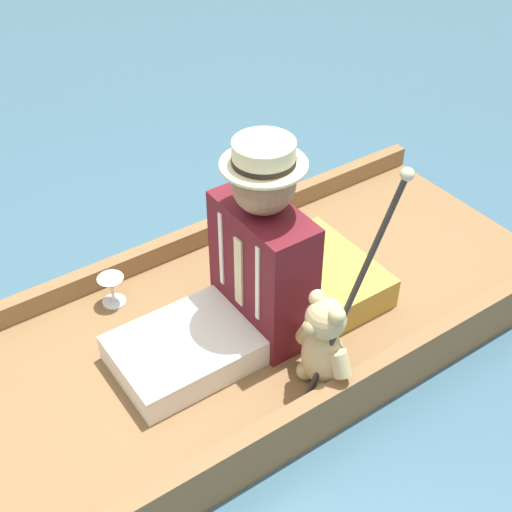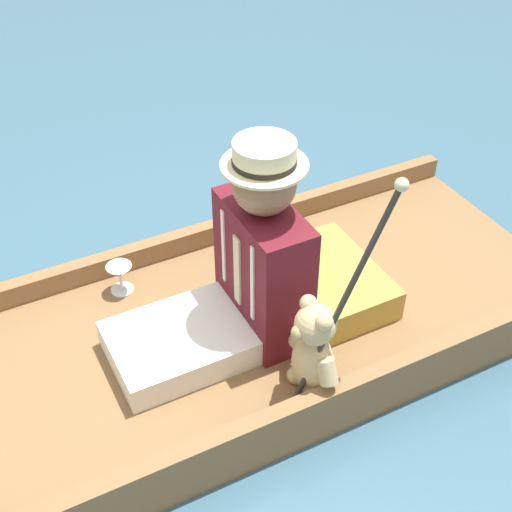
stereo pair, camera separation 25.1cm
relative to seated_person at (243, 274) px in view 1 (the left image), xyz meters
name	(u,v)px [view 1 (the left image)]	position (x,y,z in m)	size (l,w,h in m)	color
ground_plane	(216,357)	(0.05, 0.10, -0.42)	(16.00, 16.00, 0.00)	#385B70
punt_boat	(216,345)	(0.05, 0.10, -0.35)	(1.09, 2.87, 0.22)	brown
seat_cushion	(322,276)	(0.03, -0.40, -0.23)	(0.51, 0.36, 0.13)	#B7933D
seated_person	(243,274)	(0.00, 0.00, 0.00)	(0.42, 0.74, 0.80)	white
teddy_bear	(323,345)	(-0.35, -0.09, -0.11)	(0.27, 0.16, 0.39)	tan
wine_glass	(111,285)	(0.43, 0.33, -0.20)	(0.10, 0.10, 0.13)	silver
walking_cane	(363,273)	(-0.39, -0.19, 0.18)	(0.04, 0.37, 0.82)	#2D2823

